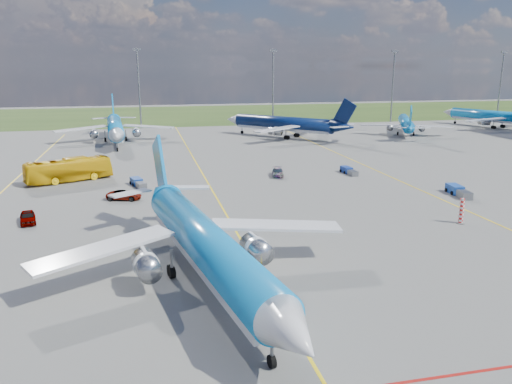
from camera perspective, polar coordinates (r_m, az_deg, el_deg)
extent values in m
plane|color=#5D5D5A|center=(45.40, 0.23, -8.82)|extent=(400.00, 400.00, 0.00)
cube|color=#2D4719|center=(191.77, -9.98, 8.68)|extent=(400.00, 80.00, 0.01)
cube|color=yellow|center=(73.51, -5.01, 0.18)|extent=(0.25, 160.00, 0.02)
cube|color=yellow|center=(85.18, -26.42, 0.67)|extent=(0.25, 120.00, 0.02)
cube|color=yellow|center=(91.55, 13.04, 2.66)|extent=(0.25, 120.00, 0.02)
cube|color=#A5140F|center=(33.66, 22.02, -18.77)|extent=(10.00, 0.25, 0.02)
cylinder|color=slate|center=(150.87, -13.20, 11.27)|extent=(0.50, 0.50, 22.00)
cube|color=slate|center=(150.78, -13.45, 15.56)|extent=(2.20, 0.50, 0.80)
cylinder|color=slate|center=(155.92, 1.96, 11.71)|extent=(0.50, 0.50, 22.00)
cube|color=slate|center=(155.84, 2.00, 15.87)|extent=(2.20, 0.50, 0.80)
cylinder|color=slate|center=(170.47, 15.35, 11.44)|extent=(0.50, 0.50, 22.00)
cube|color=slate|center=(170.40, 15.61, 15.23)|extent=(2.20, 0.50, 0.80)
cylinder|color=slate|center=(192.38, 26.14, 10.78)|extent=(0.50, 0.50, 22.00)
cube|color=slate|center=(192.32, 26.51, 14.13)|extent=(2.20, 0.50, 0.80)
cylinder|color=red|center=(62.36, 22.43, -2.01)|extent=(0.50, 0.50, 3.00)
imported|color=yellow|center=(84.12, -20.62, 2.38)|extent=(13.32, 8.11, 3.67)
imported|color=#999999|center=(63.79, -24.64, -2.63)|extent=(2.51, 4.42, 1.42)
imported|color=#999999|center=(70.39, -14.84, -0.35)|extent=(5.09, 3.38, 1.30)
imported|color=#999999|center=(82.59, 2.51, 2.24)|extent=(2.81, 4.83, 1.32)
cube|color=#1A46A0|center=(76.98, 21.76, 0.31)|extent=(1.97, 3.11, 1.24)
cube|color=slate|center=(74.48, 22.73, -0.31)|extent=(1.65, 2.41, 1.01)
cube|color=navy|center=(78.78, -13.51, 1.19)|extent=(2.06, 2.88, 1.10)
cube|color=slate|center=(76.36, -12.99, 0.73)|extent=(1.70, 2.25, 0.90)
cube|color=navy|center=(86.80, 10.28, 2.52)|extent=(1.46, 2.53, 1.04)
cube|color=slate|center=(84.67, 11.01, 2.13)|extent=(1.24, 1.95, 0.85)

